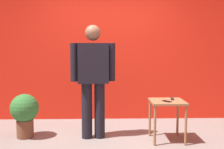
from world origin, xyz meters
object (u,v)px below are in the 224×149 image
cell_phone (167,101)px  tv_remote (172,99)px  standing_person (93,76)px  potted_plant (25,112)px  side_table (167,107)px

cell_phone → tv_remote: 0.21m
standing_person → cell_phone: 1.17m
cell_phone → potted_plant: (-2.16, 0.28, -0.21)m
side_table → standing_person: bearing=172.1°
cell_phone → tv_remote: size_ratio=0.85×
cell_phone → side_table: bearing=39.6°
potted_plant → cell_phone: bearing=-7.3°
side_table → potted_plant: 2.20m
standing_person → tv_remote: (1.21, -0.06, -0.35)m
standing_person → cell_phone: bearing=-12.1°
side_table → potted_plant: potted_plant is taller
cell_phone → potted_plant: 2.19m
cell_phone → tv_remote: tv_remote is taller
tv_remote → potted_plant: (-2.28, 0.10, -0.22)m
potted_plant → tv_remote: bearing=-2.6°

